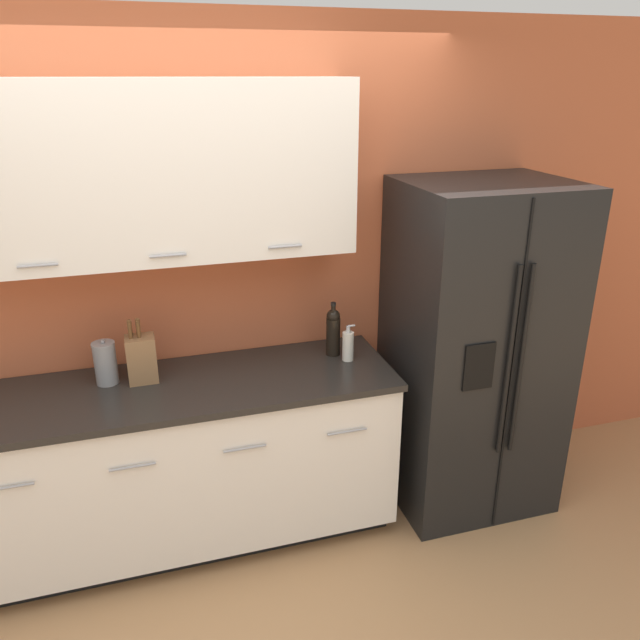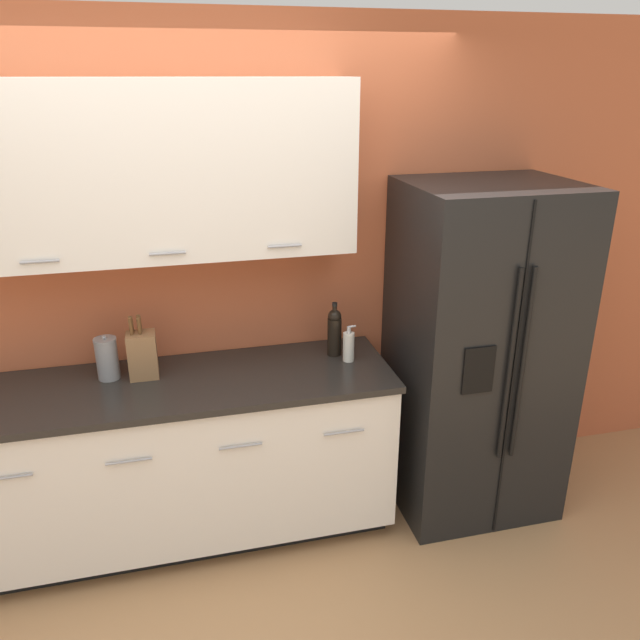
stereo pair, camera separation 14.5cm
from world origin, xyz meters
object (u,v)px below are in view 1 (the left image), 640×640
Objects in this scene: wine_bottle at (333,331)px; refrigerator at (474,350)px; knife_block at (142,358)px; steel_canister at (105,363)px; soap_dispenser at (348,346)px.

refrigerator is at bearing -11.64° from wine_bottle.
knife_block is 1.44× the size of steel_canister.
refrigerator reaches higher than wine_bottle.
soap_dispenser is at bearing 174.65° from refrigerator.
refrigerator reaches higher than soap_dispenser.
refrigerator is 1.92m from steel_canister.
soap_dispenser is (0.05, -0.09, -0.05)m from wine_bottle.
refrigerator is 9.31× the size of soap_dispenser.
refrigerator is 0.72m from soap_dispenser.
refrigerator is 5.59× the size of knife_block.
knife_block is 1.67× the size of soap_dispenser.
steel_canister is (-1.15, 0.00, -0.03)m from wine_bottle.
steel_canister is (-1.20, 0.09, 0.02)m from soap_dispenser.
knife_block reaches higher than wine_bottle.
wine_bottle reaches higher than soap_dispenser.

